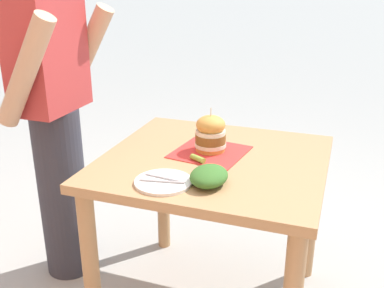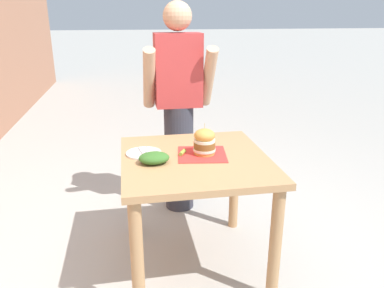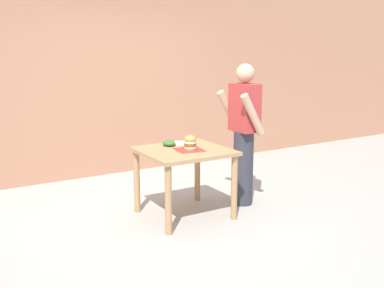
% 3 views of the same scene
% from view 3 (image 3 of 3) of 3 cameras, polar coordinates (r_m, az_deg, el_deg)
% --- Properties ---
extents(ground_plane, '(80.00, 80.00, 0.00)m').
position_cam_3_polar(ground_plane, '(5.17, -0.96, -9.03)').
color(ground_plane, '#ADAAA3').
extents(patio_table, '(0.89, 0.94, 0.77)m').
position_cam_3_polar(patio_table, '(4.98, -0.99, -2.21)').
color(patio_table, tan).
rests_on(patio_table, ground).
extents(serving_paper, '(0.33, 0.33, 0.00)m').
position_cam_3_polar(serving_paper, '(4.92, -0.35, -0.73)').
color(serving_paper, red).
rests_on(serving_paper, patio_table).
extents(sandwich, '(0.14, 0.14, 0.20)m').
position_cam_3_polar(sandwich, '(4.89, -0.22, 0.17)').
color(sandwich, gold).
rests_on(sandwich, serving_paper).
extents(pickle_spear, '(0.05, 0.08, 0.02)m').
position_cam_3_polar(pickle_spear, '(5.03, -0.90, -0.30)').
color(pickle_spear, '#8EA83D').
rests_on(pickle_spear, serving_paper).
extents(side_plate_with_forks, '(0.22, 0.22, 0.02)m').
position_cam_3_polar(side_plate_with_forks, '(5.26, -1.64, 0.13)').
color(side_plate_with_forks, white).
rests_on(side_plate_with_forks, patio_table).
extents(side_salad, '(0.18, 0.14, 0.07)m').
position_cam_3_polar(side_salad, '(5.13, -2.95, 0.13)').
color(side_salad, '#386B28').
rests_on(side_salad, patio_table).
extents(diner_across_table, '(0.55, 0.35, 1.69)m').
position_cam_3_polar(diner_across_table, '(5.35, 6.58, 1.47)').
color(diner_across_table, '#33333D').
rests_on(diner_across_table, ground).
extents(building_wall, '(0.30, 10.00, 5.18)m').
position_cam_3_polar(building_wall, '(8.22, 7.59, 16.96)').
color(building_wall, tan).
rests_on(building_wall, ground).
extents(parked_car_near_curb, '(4.30, 2.05, 1.60)m').
position_cam_3_polar(parked_car_near_curb, '(15.94, 7.27, 7.71)').
color(parked_car_near_curb, red).
rests_on(parked_car_near_curb, ground).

